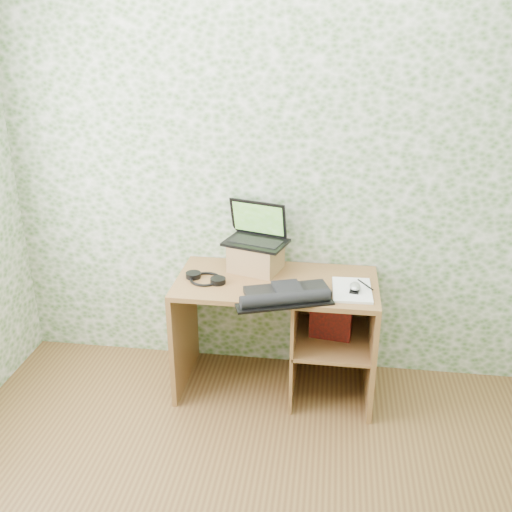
# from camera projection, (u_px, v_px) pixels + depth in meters

# --- Properties ---
(wall_back) EXTENTS (3.50, 0.00, 3.50)m
(wall_back) POSITION_uv_depth(u_px,v_px,m) (283.00, 178.00, 3.46)
(wall_back) COLOR silver
(wall_back) RESTS_ON ground
(desk) EXTENTS (1.20, 0.60, 0.75)m
(desk) POSITION_uv_depth(u_px,v_px,m) (289.00, 319.00, 3.52)
(desk) COLOR brown
(desk) RESTS_ON floor
(riser) EXTENTS (0.35, 0.31, 0.17)m
(riser) POSITION_uv_depth(u_px,v_px,m) (256.00, 257.00, 3.51)
(riser) COLOR olive
(riser) RESTS_ON desk
(laptop) EXTENTS (0.42, 0.35, 0.24)m
(laptop) POSITION_uv_depth(u_px,v_px,m) (257.00, 233.00, 3.49)
(laptop) COLOR black
(laptop) RESTS_ON riser
(keyboard) EXTENTS (0.54, 0.43, 0.08)m
(keyboard) POSITION_uv_depth(u_px,v_px,m) (286.00, 295.00, 3.17)
(keyboard) COLOR black
(keyboard) RESTS_ON desk
(headphones) EXTENTS (0.25, 0.24, 0.03)m
(headphones) POSITION_uv_depth(u_px,v_px,m) (206.00, 279.00, 3.40)
(headphones) COLOR black
(headphones) RESTS_ON desk
(notepad) EXTENTS (0.23, 0.32, 0.01)m
(notepad) POSITION_uv_depth(u_px,v_px,m) (352.00, 290.00, 3.26)
(notepad) COLOR white
(notepad) RESTS_ON desk
(mouse) EXTENTS (0.08, 0.11, 0.03)m
(mouse) POSITION_uv_depth(u_px,v_px,m) (355.00, 288.00, 3.24)
(mouse) COLOR #BBBBBD
(mouse) RESTS_ON notepad
(pen) EXTENTS (0.09, 0.13, 0.01)m
(pen) POSITION_uv_depth(u_px,v_px,m) (365.00, 285.00, 3.30)
(pen) COLOR black
(pen) RESTS_ON notepad
(red_box) EXTENTS (0.26, 0.12, 0.30)m
(red_box) POSITION_uv_depth(u_px,v_px,m) (331.00, 316.00, 3.43)
(red_box) COLOR maroon
(red_box) RESTS_ON desk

